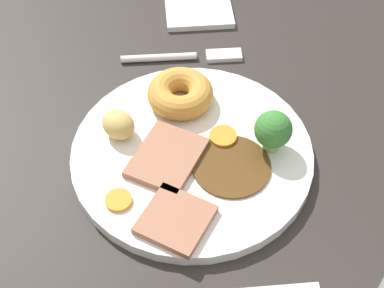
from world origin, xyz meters
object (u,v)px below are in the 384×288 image
(meat_slice_main, at_px, (172,220))
(fork, at_px, (186,57))
(yorkshire_pudding, at_px, (180,93))
(meat_slice_under, at_px, (171,157))
(carrot_coin_front, at_px, (118,200))
(dinner_plate, at_px, (192,154))
(roast_potato_left, at_px, (118,125))
(broccoli_floret, at_px, (273,130))
(folded_napkin, at_px, (198,3))
(carrot_coin_back, at_px, (223,137))

(meat_slice_main, distance_m, fork, 0.25)
(meat_slice_main, xyz_separation_m, yorkshire_pudding, (-0.16, 0.03, 0.01))
(meat_slice_under, relative_size, carrot_coin_front, 2.95)
(dinner_plate, bearing_deg, meat_slice_under, -67.34)
(meat_slice_under, bearing_deg, roast_potato_left, -129.56)
(broccoli_floret, bearing_deg, folded_napkin, -171.95)
(carrot_coin_front, bearing_deg, fork, 156.28)
(dinner_plate, relative_size, carrot_coin_back, 8.69)
(meat_slice_main, xyz_separation_m, carrot_coin_back, (-0.10, 0.07, -0.00))
(dinner_plate, distance_m, fork, 0.16)
(meat_slice_main, xyz_separation_m, meat_slice_under, (-0.08, 0.01, 0.00))
(carrot_coin_back, xyz_separation_m, fork, (-0.15, -0.02, -0.01))
(carrot_coin_back, bearing_deg, meat_slice_under, -70.38)
(broccoli_floret, distance_m, fork, 0.19)
(dinner_plate, xyz_separation_m, yorkshire_pudding, (-0.07, -0.00, 0.02))
(broccoli_floret, bearing_deg, carrot_coin_back, -111.32)
(yorkshire_pudding, xyz_separation_m, folded_napkin, (-0.20, 0.05, -0.02))
(dinner_plate, height_order, fork, dinner_plate)
(broccoli_floret, distance_m, folded_napkin, 0.28)
(roast_potato_left, relative_size, fork, 0.25)
(carrot_coin_back, bearing_deg, dinner_plate, -72.43)
(meat_slice_main, height_order, meat_slice_under, same)
(yorkshire_pudding, xyz_separation_m, roast_potato_left, (0.04, -0.07, 0.00))
(carrot_coin_front, height_order, folded_napkin, carrot_coin_front)
(meat_slice_under, height_order, roast_potato_left, roast_potato_left)
(meat_slice_under, xyz_separation_m, folded_napkin, (-0.28, 0.07, -0.01))
(meat_slice_under, bearing_deg, fork, 167.70)
(carrot_coin_back, height_order, folded_napkin, carrot_coin_back)
(meat_slice_main, bearing_deg, broccoli_floret, 124.63)
(dinner_plate, xyz_separation_m, meat_slice_under, (0.01, -0.02, 0.01))
(carrot_coin_back, bearing_deg, roast_potato_left, -101.28)
(dinner_plate, distance_m, meat_slice_under, 0.03)
(fork, height_order, folded_napkin, fork)
(fork, bearing_deg, yorkshire_pudding, -97.51)
(carrot_coin_front, xyz_separation_m, broccoli_floret, (-0.05, 0.16, 0.03))
(roast_potato_left, bearing_deg, folded_napkin, 153.03)
(meat_slice_under, height_order, carrot_coin_front, meat_slice_under)
(carrot_coin_front, bearing_deg, roast_potato_left, 176.25)
(meat_slice_main, relative_size, folded_napkin, 0.56)
(meat_slice_under, relative_size, yorkshire_pudding, 1.06)
(broccoli_floret, bearing_deg, fork, -157.48)
(meat_slice_main, distance_m, roast_potato_left, 0.13)
(carrot_coin_front, bearing_deg, dinner_plate, 124.43)
(meat_slice_main, relative_size, roast_potato_left, 1.61)
(meat_slice_main, height_order, carrot_coin_front, meat_slice_main)
(yorkshire_pudding, bearing_deg, meat_slice_under, -13.56)
(meat_slice_under, bearing_deg, carrot_coin_back, 109.62)
(meat_slice_main, relative_size, broccoli_floret, 1.26)
(meat_slice_main, xyz_separation_m, carrot_coin_front, (-0.03, -0.05, -0.00))
(meat_slice_main, bearing_deg, carrot_coin_front, -122.16)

